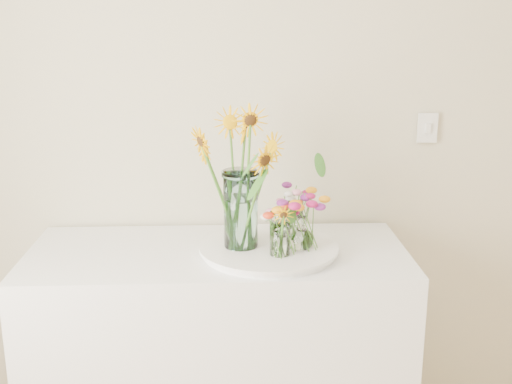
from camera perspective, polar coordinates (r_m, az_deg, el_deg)
counter at (r=2.57m, az=-3.29°, el=-14.63°), size 1.40×0.60×0.90m
tray at (r=2.34m, az=1.14°, el=-5.20°), size 0.48×0.48×0.02m
mason_jar at (r=2.29m, az=-1.36°, el=-1.55°), size 0.15×0.15×0.29m
sunflower_bouquet at (r=2.26m, az=-1.38°, el=1.52°), size 0.70×0.70×0.54m
small_vase_a at (r=2.24m, az=2.14°, el=-4.22°), size 0.09×0.09×0.12m
wildflower_posy_a at (r=2.22m, az=2.15°, el=-3.13°), size 0.21×0.21×0.21m
small_vase_b at (r=2.30m, az=4.08°, el=-3.63°), size 0.11×0.11×0.13m
wildflower_posy_b at (r=2.29m, az=4.10°, el=-2.56°), size 0.22×0.22×0.22m
small_vase_c at (r=2.43m, az=3.42°, el=-2.71°), size 0.08×0.08×0.11m
wildflower_posy_c at (r=2.42m, az=3.44°, el=-1.70°), size 0.19×0.19×0.20m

